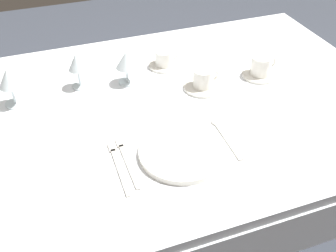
{
  "coord_description": "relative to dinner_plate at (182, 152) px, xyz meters",
  "views": [
    {
      "loc": [
        -0.31,
        -1.07,
        1.55
      ],
      "look_at": [
        0.02,
        -0.14,
        0.76
      ],
      "focal_mm": 42.32,
      "sensor_mm": 36.0,
      "label": 1
    }
  ],
  "objects": [
    {
      "name": "wine_glass_far",
      "position": [
        -0.05,
        0.44,
        0.08
      ],
      "size": [
        0.08,
        0.08,
        0.13
      ],
      "color": "silver",
      "rests_on": "dining_table"
    },
    {
      "name": "wine_glass_left",
      "position": [
        -0.22,
        0.48,
        0.09
      ],
      "size": [
        0.07,
        0.07,
        0.14
      ],
      "color": "silver",
      "rests_on": "dining_table"
    },
    {
      "name": "coffee_cup_left",
      "position": [
        0.45,
        0.32,
        0.04
      ],
      "size": [
        0.1,
        0.08,
        0.07
      ],
      "color": "white",
      "rests_on": "saucer_left"
    },
    {
      "name": "spoon_soup",
      "position": [
        0.16,
        0.05,
        -0.01
      ],
      "size": [
        0.03,
        0.21,
        0.01
      ],
      "color": "beige",
      "rests_on": "dining_table"
    },
    {
      "name": "saucer_left",
      "position": [
        0.45,
        0.32,
        -0.0
      ],
      "size": [
        0.13,
        0.13,
        0.01
      ],
      "primitive_type": "cylinder",
      "color": "white",
      "rests_on": "dining_table"
    },
    {
      "name": "dinner_plate",
      "position": [
        0.0,
        0.0,
        0.0
      ],
      "size": [
        0.26,
        0.26,
        0.02
      ],
      "primitive_type": "cylinder",
      "color": "white",
      "rests_on": "dining_table"
    },
    {
      "name": "coffee_cup_right",
      "position": [
        0.21,
        0.31,
        0.04
      ],
      "size": [
        0.1,
        0.08,
        0.07
      ],
      "color": "white",
      "rests_on": "saucer_right"
    },
    {
      "name": "dining_table",
      "position": [
        -0.02,
        0.26,
        -0.09
      ],
      "size": [
        1.8,
        1.11,
        0.74
      ],
      "color": "white",
      "rests_on": "ground"
    },
    {
      "name": "saucer_far",
      "position": [
        0.12,
        0.51,
        -0.0
      ],
      "size": [
        0.12,
        0.12,
        0.01
      ],
      "primitive_type": "cylinder",
      "color": "white",
      "rests_on": "dining_table"
    },
    {
      "name": "fork_outer",
      "position": [
        -0.16,
        0.03,
        -0.01
      ],
      "size": [
        0.02,
        0.22,
        0.0
      ],
      "color": "beige",
      "rests_on": "dining_table"
    },
    {
      "name": "ground_plane",
      "position": [
        -0.02,
        0.26,
        -0.75
      ],
      "size": [
        6.0,
        6.0,
        0.0
      ],
      "primitive_type": "plane",
      "color": "#383D47"
    },
    {
      "name": "saucer_right",
      "position": [
        0.21,
        0.31,
        -0.0
      ],
      "size": [
        0.14,
        0.14,
        0.01
      ],
      "primitive_type": "cylinder",
      "color": "white",
      "rests_on": "dining_table"
    },
    {
      "name": "wine_glass_centre",
      "position": [
        -0.45,
        0.44,
        0.09
      ],
      "size": [
        0.08,
        0.08,
        0.14
      ],
      "color": "silver",
      "rests_on": "dining_table"
    },
    {
      "name": "fork_inner",
      "position": [
        -0.19,
        0.02,
        -0.01
      ],
      "size": [
        0.02,
        0.23,
        0.0
      ],
      "color": "beige",
      "rests_on": "dining_table"
    },
    {
      "name": "coffee_cup_far",
      "position": [
        0.13,
        0.51,
        0.03
      ],
      "size": [
        0.1,
        0.07,
        0.06
      ],
      "color": "white",
      "rests_on": "saucer_far"
    }
  ]
}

